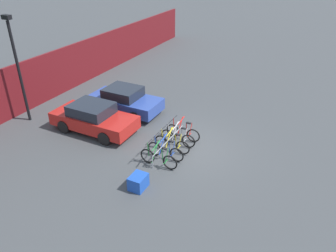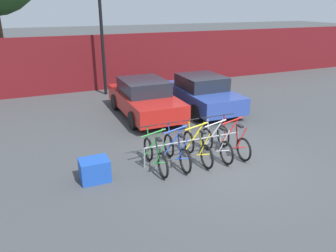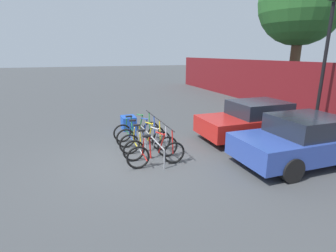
# 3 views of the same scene
# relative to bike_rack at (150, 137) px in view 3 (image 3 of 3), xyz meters

# --- Properties ---
(ground_plane) EXTENTS (120.00, 120.00, 0.00)m
(ground_plane) POSITION_rel_bike_rack_xyz_m (0.69, -0.68, -0.47)
(ground_plane) COLOR #424447
(bike_rack) EXTENTS (2.94, 0.04, 0.57)m
(bike_rack) POSITION_rel_bike_rack_xyz_m (0.00, 0.00, 0.00)
(bike_rack) COLOR gray
(bike_rack) RESTS_ON ground
(bicycle_green) EXTENTS (0.68, 1.71, 1.05)m
(bicycle_green) POSITION_rel_bike_rack_xyz_m (-1.20, -0.15, -0.10)
(bicycle_green) COLOR black
(bicycle_green) RESTS_ON ground
(bicycle_blue) EXTENTS (0.68, 1.71, 1.05)m
(bicycle_blue) POSITION_rel_bike_rack_xyz_m (-0.58, -0.15, -0.10)
(bicycle_blue) COLOR black
(bicycle_blue) RESTS_ON ground
(bicycle_yellow) EXTENTS (0.68, 1.71, 1.05)m
(bicycle_yellow) POSITION_rel_bike_rack_xyz_m (0.04, -0.15, -0.10)
(bicycle_yellow) COLOR black
(bicycle_yellow) RESTS_ON ground
(bicycle_silver) EXTENTS (0.68, 1.71, 1.05)m
(bicycle_silver) POSITION_rel_bike_rack_xyz_m (0.64, -0.15, -0.10)
(bicycle_silver) COLOR black
(bicycle_silver) RESTS_ON ground
(bicycle_red) EXTENTS (0.68, 1.71, 1.05)m
(bicycle_red) POSITION_rel_bike_rack_xyz_m (1.20, -0.15, -0.10)
(bicycle_red) COLOR black
(bicycle_red) RESTS_ON ground
(car_red) EXTENTS (1.91, 4.18, 1.40)m
(car_red) POSITION_rel_bike_rack_xyz_m (0.00, 4.07, 0.22)
(car_red) COLOR red
(car_red) RESTS_ON ground
(car_blue) EXTENTS (1.91, 3.92, 1.40)m
(car_blue) POSITION_rel_bike_rack_xyz_m (2.38, 3.86, 0.22)
(car_blue) COLOR #2D479E
(car_blue) RESTS_ON ground
(lamp_post) EXTENTS (0.24, 0.44, 5.30)m
(lamp_post) POSITION_rel_bike_rack_xyz_m (-0.65, 7.83, 2.52)
(lamp_post) COLOR black
(lamp_post) RESTS_ON ground
(cargo_crate) EXTENTS (0.70, 0.56, 0.55)m
(cargo_crate) POSITION_rel_bike_rack_xyz_m (-2.78, -0.14, -0.20)
(cargo_crate) COLOR blue
(cargo_crate) RESTS_ON ground
(tree_behind_hoarding) EXTENTS (4.89, 4.89, 8.39)m
(tree_behind_hoarding) POSITION_rel_bike_rack_xyz_m (-5.08, 10.62, 5.43)
(tree_behind_hoarding) COLOR brown
(tree_behind_hoarding) RESTS_ON ground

